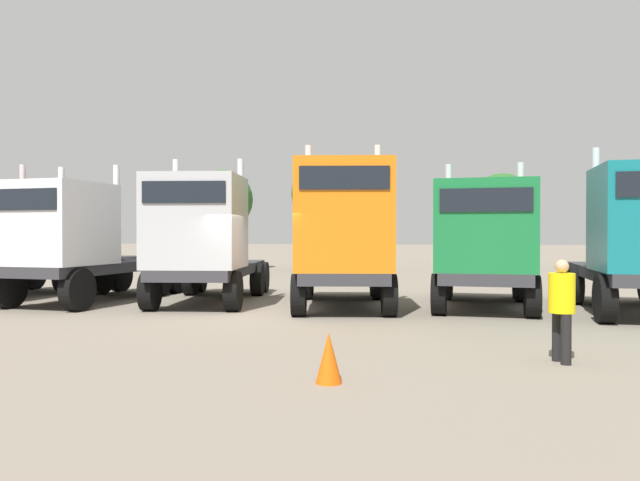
% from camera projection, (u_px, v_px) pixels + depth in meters
% --- Properties ---
extents(ground, '(200.00, 200.00, 0.00)m').
position_uv_depth(ground, '(260.00, 314.00, 15.40)').
color(ground, gray).
extents(semi_truck_white, '(3.19, 6.62, 4.01)m').
position_uv_depth(semi_truck_white, '(74.00, 241.00, 17.44)').
color(semi_truck_white, '#333338').
rests_on(semi_truck_white, ground).
extents(semi_truck_silver, '(3.27, 6.64, 4.18)m').
position_uv_depth(semi_truck_silver, '(203.00, 239.00, 17.14)').
color(semi_truck_silver, '#333338').
rests_on(semi_truck_silver, ground).
extents(semi_truck_orange, '(3.41, 6.52, 4.44)m').
position_uv_depth(semi_truck_orange, '(343.00, 235.00, 16.03)').
color(semi_truck_orange, '#333338').
rests_on(semi_truck_orange, ground).
extents(semi_truck_green, '(2.96, 6.08, 3.93)m').
position_uv_depth(semi_truck_green, '(484.00, 244.00, 16.00)').
color(semi_truck_green, '#333338').
rests_on(semi_truck_green, ground).
extents(visitor_in_hivis, '(0.49, 0.49, 1.61)m').
position_uv_depth(visitor_in_hivis, '(562.00, 303.00, 9.55)').
color(visitor_in_hivis, black).
rests_on(visitor_in_hivis, ground).
extents(traffic_cone_mid, '(0.36, 0.36, 0.69)m').
position_uv_depth(traffic_cone_mid, '(329.00, 358.00, 8.26)').
color(traffic_cone_mid, '#F2590C').
rests_on(traffic_cone_mid, ground).
extents(oak_far_left, '(3.36, 3.36, 5.61)m').
position_uv_depth(oak_far_left, '(223.00, 200.00, 34.48)').
color(oak_far_left, '#4C3823').
rests_on(oak_far_left, ground).
extents(oak_far_centre, '(3.97, 3.97, 6.12)m').
position_uv_depth(oak_far_centre, '(329.00, 194.00, 32.43)').
color(oak_far_centre, '#4C3823').
rests_on(oak_far_centre, ground).
extents(oak_far_right, '(3.83, 3.83, 5.56)m').
position_uv_depth(oak_far_right, '(502.00, 206.00, 35.93)').
color(oak_far_right, '#4C3823').
rests_on(oak_far_right, ground).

